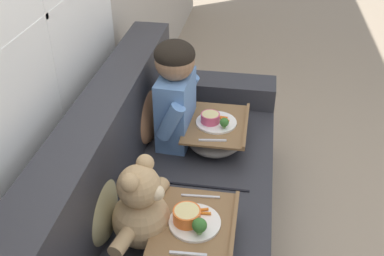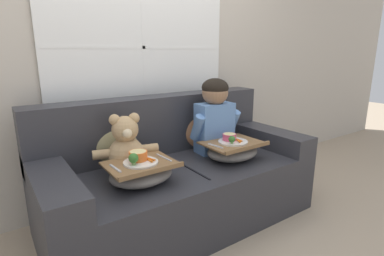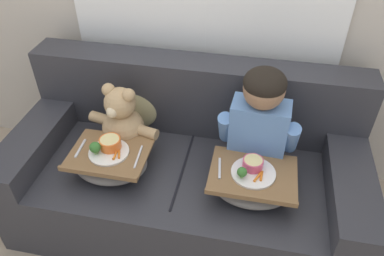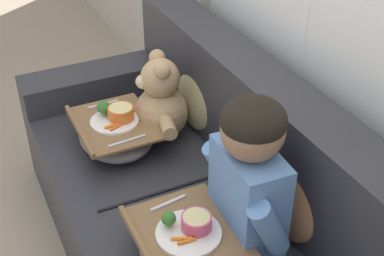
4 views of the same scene
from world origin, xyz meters
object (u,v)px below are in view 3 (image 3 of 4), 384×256
teddy_bear (122,122)px  lap_tray_teddy (110,161)px  throw_pillow_behind_child (259,116)px  throw_pillow_behind_teddy (133,101)px  couch (188,171)px  lap_tray_child (252,182)px  child_figure (260,116)px

teddy_bear → lap_tray_teddy: teddy_bear is taller
throw_pillow_behind_child → throw_pillow_behind_teddy: (-0.76, 0.00, 0.00)m
teddy_bear → lap_tray_teddy: bearing=-89.9°
couch → lap_tray_child: bearing=-28.2°
child_figure → teddy_bear: size_ratio=1.36×
throw_pillow_behind_teddy → child_figure: (0.76, -0.19, 0.14)m
teddy_bear → throw_pillow_behind_child: bearing=14.2°
throw_pillow_behind_teddy → child_figure: 0.80m
child_figure → lap_tray_teddy: size_ratio=1.44×
couch → throw_pillow_behind_teddy: size_ratio=5.29×
lap_tray_child → teddy_bear: bearing=164.0°
teddy_bear → lap_tray_child: (0.76, -0.22, -0.10)m
child_figure → couch: bearing=-177.1°
throw_pillow_behind_teddy → lap_tray_child: bearing=-28.4°
throw_pillow_behind_child → lap_tray_child: 0.43m
throw_pillow_behind_teddy → lap_tray_child: 0.87m
child_figure → lap_tray_child: bearing=-90.2°
lap_tray_teddy → throw_pillow_behind_child: bearing=28.3°
throw_pillow_behind_teddy → teddy_bear: 0.19m
lap_tray_child → lap_tray_teddy: bearing=180.0°
teddy_bear → lap_tray_teddy: size_ratio=1.06×
lap_tray_teddy → lap_tray_child: bearing=-0.0°
throw_pillow_behind_child → child_figure: child_figure is taller
throw_pillow_behind_child → lap_tray_child: bearing=-90.1°
throw_pillow_behind_teddy → teddy_bear: teddy_bear is taller
throw_pillow_behind_child → couch: bearing=-151.4°
throw_pillow_behind_child → lap_tray_child: size_ratio=0.93×
couch → throw_pillow_behind_child: couch is taller
teddy_bear → couch: bearing=-2.3°
throw_pillow_behind_teddy → lap_tray_teddy: (-0.00, -0.41, -0.11)m
couch → lap_tray_teddy: bearing=-151.9°
throw_pillow_behind_teddy → lap_tray_child: throw_pillow_behind_teddy is taller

